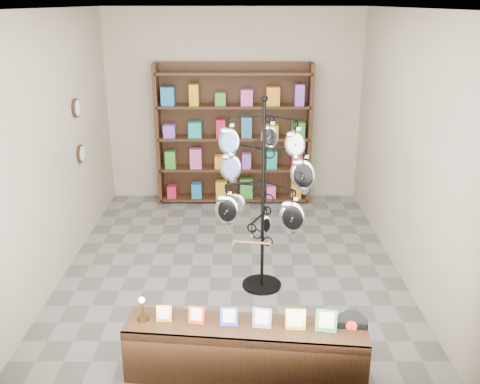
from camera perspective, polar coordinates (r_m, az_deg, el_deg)
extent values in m
plane|color=slate|center=(6.65, -0.85, -7.79)|extent=(5.00, 5.00, 0.00)
plane|color=#B7A893|center=(8.55, -0.66, 9.11)|extent=(4.00, 0.00, 4.00)
plane|color=#B7A893|center=(3.75, -1.50, -5.07)|extent=(4.00, 0.00, 4.00)
plane|color=#B7A893|center=(6.46, -19.03, 4.54)|extent=(0.00, 5.00, 5.00)
plane|color=#B7A893|center=(6.39, 17.36, 4.58)|extent=(0.00, 5.00, 5.00)
plane|color=white|center=(5.90, -1.01, 19.02)|extent=(5.00, 5.00, 0.00)
cylinder|color=black|center=(6.20, 2.33, -9.84)|extent=(0.54, 0.54, 0.03)
cylinder|color=black|center=(5.76, 2.47, -0.74)|extent=(0.04, 0.04, 2.12)
sphere|color=black|center=(5.47, 2.64, 9.94)|extent=(0.07, 0.07, 0.07)
ellipsoid|color=silver|center=(6.11, 2.85, -3.50)|extent=(0.12, 0.06, 0.22)
cube|color=#A66E45|center=(5.65, 1.26, -5.38)|extent=(0.40, 0.08, 0.04)
cube|color=black|center=(4.76, 0.57, -16.59)|extent=(2.07, 0.63, 0.50)
cube|color=yellow|center=(4.69, -8.10, -12.71)|extent=(0.13, 0.06, 0.15)
cube|color=red|center=(4.63, -4.68, -12.94)|extent=(0.14, 0.06, 0.16)
cube|color=#263FA5|center=(4.59, -1.18, -13.12)|extent=(0.15, 0.07, 0.17)
cube|color=#E54C33|center=(4.56, 2.37, -13.26)|extent=(0.16, 0.07, 0.18)
cube|color=yellow|center=(4.56, 5.95, -13.35)|extent=(0.17, 0.07, 0.18)
cube|color=#337233|center=(4.56, 9.18, -13.39)|extent=(0.18, 0.08, 0.19)
cylinder|color=black|center=(4.66, 11.79, -13.81)|extent=(0.28, 0.09, 0.27)
cylinder|color=red|center=(4.66, 11.80, -13.83)|extent=(0.09, 0.04, 0.09)
cylinder|color=#483014|center=(4.76, -10.29, -13.07)|extent=(0.09, 0.09, 0.04)
cylinder|color=#483014|center=(4.72, -10.35, -12.22)|extent=(0.02, 0.02, 0.13)
sphere|color=#FFBF59|center=(4.67, -10.42, -11.26)|extent=(0.05, 0.05, 0.05)
cube|color=black|center=(8.57, -0.66, 6.40)|extent=(2.40, 0.04, 2.20)
cube|color=black|center=(8.51, -8.69, 6.08)|extent=(0.06, 0.36, 2.20)
cube|color=black|center=(8.48, 7.37, 6.10)|extent=(0.06, 0.36, 2.20)
cube|color=black|center=(8.72, -0.64, -0.57)|extent=(2.36, 0.36, 0.04)
cube|color=black|center=(8.56, -0.66, 2.57)|extent=(2.36, 0.36, 0.03)
cube|color=black|center=(8.43, -0.67, 5.82)|extent=(2.36, 0.36, 0.04)
cube|color=black|center=(8.32, -0.68, 9.17)|extent=(2.36, 0.36, 0.04)
cube|color=black|center=(8.24, -0.70, 12.59)|extent=(2.36, 0.36, 0.04)
cylinder|color=black|center=(7.13, -17.07, 8.58)|extent=(0.03, 0.24, 0.24)
cylinder|color=black|center=(7.26, -16.60, 3.93)|extent=(0.03, 0.24, 0.24)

